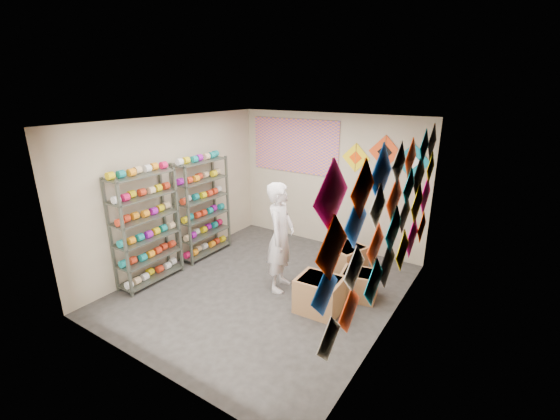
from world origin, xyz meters
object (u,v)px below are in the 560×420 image
Objects in this scene: shelf_rack_front at (146,229)px; carton_c at (346,260)px; shelf_rack_back at (202,208)px; shopkeeper at (280,237)px; carton_b at (359,285)px; carton_a at (319,295)px.

carton_c is (2.68, 2.05, -0.69)m from shelf_rack_front.
shelf_rack_back reaches higher than carton_c.
shopkeeper reaches higher than carton_c.
shelf_rack_front is at bearing -124.64° from carton_c.
shopkeeper is 1.44m from carton_b.
shelf_rack_front is at bearing -90.00° from shelf_rack_back.
carton_b is at bearing 24.36° from shelf_rack_front.
shelf_rack_front is 1.00× the size of shelf_rack_back.
carton_c is at bearing 37.46° from shelf_rack_front.
shelf_rack_back is 2.96m from carton_a.
carton_b is at bearing 2.47° from shelf_rack_back.
carton_a is at bearing -10.76° from shelf_rack_back.
shopkeeper reaches higher than carton_b.
shelf_rack_back is 2.87m from carton_c.
shelf_rack_back is at bearing 90.00° from shelf_rack_front.
carton_c is at bearing 93.65° from carton_a.
carton_b is (3.17, 1.44, -0.73)m from shelf_rack_front.
shelf_rack_back is at bearing -146.39° from carton_c.
carton_c is at bearing -48.88° from shopkeeper.
carton_b is 0.79m from carton_c.
shelf_rack_back is 3.52× the size of carton_b.
shopkeeper is at bearing 160.42° from carton_a.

